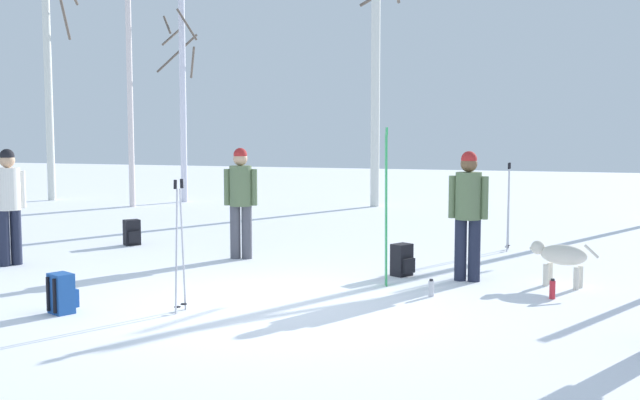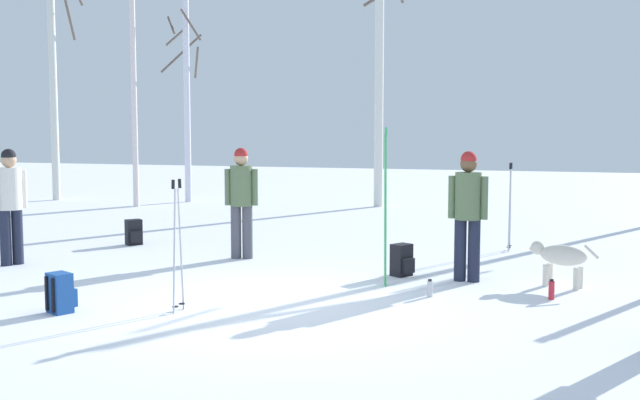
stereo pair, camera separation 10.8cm
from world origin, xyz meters
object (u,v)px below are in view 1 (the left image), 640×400
at_px(backpack_2, 402,260).
at_px(birch_tree_2, 183,95).
at_px(dog, 560,256).
at_px(water_bottle_0, 431,288).
at_px(birch_tree_0, 49,64).
at_px(backpack_0, 132,233).
at_px(birch_tree_3, 376,59).
at_px(person_0, 9,199).
at_px(ski_pair_planted_0, 386,207).
at_px(backpack_1, 62,294).
at_px(person_3, 468,207).
at_px(birch_tree_1, 129,72).
at_px(water_bottle_1, 552,289).
at_px(ski_poles_1, 508,204).
at_px(ski_poles_0, 179,242).
at_px(person_2, 241,196).

xyz_separation_m(backpack_2, birch_tree_2, (-8.00, 8.67, 2.71)).
distance_m(dog, backpack_2, 2.06).
distance_m(water_bottle_0, birch_tree_0, 15.80).
height_order(backpack_0, birch_tree_3, birch_tree_3).
bearing_deg(person_0, birch_tree_2, 103.65).
distance_m(birch_tree_2, birch_tree_3, 5.42).
relative_size(person_0, ski_pair_planted_0, 0.85).
height_order(backpack_1, birch_tree_3, birch_tree_3).
relative_size(person_3, birch_tree_1, 0.26).
bearing_deg(birch_tree_1, backpack_1, -61.63).
relative_size(birch_tree_1, birch_tree_2, 1.19).
relative_size(dog, birch_tree_2, 0.16).
bearing_deg(backpack_2, water_bottle_1, -23.19).
distance_m(backpack_0, backpack_2, 5.20).
distance_m(backpack_2, water_bottle_0, 1.32).
relative_size(backpack_0, birch_tree_0, 0.06).
bearing_deg(backpack_1, backpack_2, 46.69).
distance_m(backpack_1, birch_tree_0, 14.62).
bearing_deg(birch_tree_1, birch_tree_3, 19.36).
height_order(ski_pair_planted_0, backpack_1, ski_pair_planted_0).
height_order(person_0, person_3, same).
bearing_deg(water_bottle_0, birch_tree_0, 143.65).
distance_m(dog, ski_poles_1, 2.94).
bearing_deg(ski_poles_0, backpack_2, 56.15).
xyz_separation_m(birch_tree_2, birch_tree_3, (5.33, 0.42, 0.88)).
bearing_deg(water_bottle_0, ski_poles_0, -146.80).
bearing_deg(birch_tree_0, dog, -30.07).
bearing_deg(ski_poles_0, ski_poles_1, 60.86).
bearing_deg(ski_pair_planted_0, water_bottle_0, -36.35).
height_order(person_0, birch_tree_0, birch_tree_0).
bearing_deg(person_0, person_3, 8.10).
bearing_deg(birch_tree_1, water_bottle_0, -41.57).
distance_m(backpack_2, water_bottle_1, 2.17).
bearing_deg(birch_tree_1, person_3, -36.69).
bearing_deg(backpack_2, backpack_0, 165.73).
bearing_deg(ski_poles_0, person_0, 154.68).
bearing_deg(dog, birch_tree_2, 139.02).
distance_m(birch_tree_0, birch_tree_3, 9.17).
xyz_separation_m(backpack_1, birch_tree_0, (-8.70, 11.19, 3.59)).
distance_m(ski_poles_1, birch_tree_1, 11.03).
bearing_deg(water_bottle_0, backpack_2, 117.33).
bearing_deg(birch_tree_2, water_bottle_1, -43.61).
distance_m(backpack_2, birch_tree_3, 10.13).
relative_size(ski_poles_0, birch_tree_3, 0.20).
xyz_separation_m(birch_tree_1, birch_tree_2, (0.60, 1.67, -0.54)).
bearing_deg(backpack_2, birch_tree_3, 106.40).
bearing_deg(person_0, ski_pair_planted_0, 3.44).
height_order(ski_pair_planted_0, birch_tree_2, birch_tree_2).
height_order(person_2, water_bottle_1, person_2).
xyz_separation_m(ski_pair_planted_0, birch_tree_2, (-7.93, 9.34, 1.92)).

